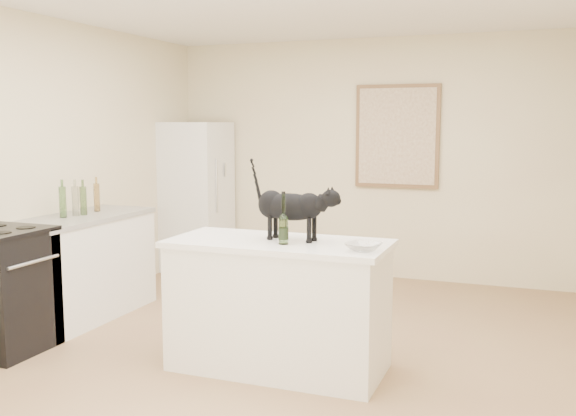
{
  "coord_description": "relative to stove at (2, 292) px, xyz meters",
  "views": [
    {
      "loc": [
        1.72,
        -4.25,
        1.69
      ],
      "look_at": [
        0.15,
        -0.15,
        1.12
      ],
      "focal_mm": 40.71,
      "sensor_mm": 36.0,
      "label": 1
    }
  ],
  "objects": [
    {
      "name": "left_countertop",
      "position": [
        0.0,
        0.9,
        0.43
      ],
      "size": [
        0.62,
        1.44,
        0.04
      ],
      "primitive_type": "cube",
      "color": "gray",
      "rests_on": "left_cabinets"
    },
    {
      "name": "black_cat",
      "position": [
        2.12,
        0.45,
        0.65
      ],
      "size": [
        0.6,
        0.22,
        0.41
      ],
      "primitive_type": null,
      "rotation": [
        0.0,
        0.0,
        -0.08
      ],
      "color": "black",
      "rests_on": "island_top"
    },
    {
      "name": "island_top",
      "position": [
        2.05,
        0.4,
        0.43
      ],
      "size": [
        1.5,
        0.7,
        0.04
      ],
      "primitive_type": "cube",
      "color": "white",
      "rests_on": "island_base"
    },
    {
      "name": "island_base",
      "position": [
        2.05,
        0.4,
        -0.02
      ],
      "size": [
        1.44,
        0.67,
        0.86
      ],
      "primitive_type": "cube",
      "color": "white",
      "rests_on": "floor"
    },
    {
      "name": "wall_left",
      "position": [
        -0.3,
        0.6,
        0.85
      ],
      "size": [
        0.0,
        5.5,
        5.5
      ],
      "primitive_type": "plane",
      "rotation": [
        1.57,
        0.0,
        1.57
      ],
      "color": "beige",
      "rests_on": "ground"
    },
    {
      "name": "fridge",
      "position": [
        0.0,
        2.95,
        0.4
      ],
      "size": [
        0.68,
        0.68,
        1.7
      ],
      "primitive_type": "cube",
      "color": "white",
      "rests_on": "floor"
    },
    {
      "name": "artwork_canvas",
      "position": [
        2.25,
        3.3,
        1.1
      ],
      "size": [
        0.82,
        0.0,
        1.02
      ],
      "primitive_type": "cube",
      "color": "beige",
      "rests_on": "wall_back"
    },
    {
      "name": "wine_bottle",
      "position": [
        2.13,
        0.29,
        0.6
      ],
      "size": [
        0.07,
        0.07,
        0.3
      ],
      "primitive_type": "cylinder",
      "rotation": [
        0.0,
        0.0,
        0.06
      ],
      "color": "#355A24",
      "rests_on": "island_top"
    },
    {
      "name": "artwork_frame",
      "position": [
        2.25,
        3.32,
        1.1
      ],
      "size": [
        0.9,
        0.03,
        1.1
      ],
      "primitive_type": "cube",
      "color": "brown",
      "rests_on": "wall_back"
    },
    {
      "name": "wall_back",
      "position": [
        1.95,
        3.35,
        0.85
      ],
      "size": [
        4.5,
        0.0,
        4.5
      ],
      "primitive_type": "plane",
      "rotation": [
        1.57,
        0.0,
        0.0
      ],
      "color": "beige",
      "rests_on": "ground"
    },
    {
      "name": "glass_bowl",
      "position": [
        2.68,
        0.25,
        0.48
      ],
      "size": [
        0.26,
        0.26,
        0.05
      ],
      "primitive_type": "imported",
      "rotation": [
        0.0,
        0.0,
        -0.24
      ],
      "color": "white",
      "rests_on": "island_top"
    },
    {
      "name": "fridge_paper",
      "position": [
        0.34,
        3.04,
        0.71
      ],
      "size": [
        0.04,
        0.11,
        0.15
      ],
      "primitive_type": "cube",
      "rotation": [
        0.0,
        0.0,
        0.33
      ],
      "color": "silver",
      "rests_on": "fridge"
    },
    {
      "name": "stove",
      "position": [
        0.0,
        0.0,
        0.0
      ],
      "size": [
        0.6,
        0.6,
        0.9
      ],
      "primitive_type": "cube",
      "color": "black",
      "rests_on": "floor"
    },
    {
      "name": "floor",
      "position": [
        1.95,
        0.6,
        -0.45
      ],
      "size": [
        5.5,
        5.5,
        0.0
      ],
      "primitive_type": "plane",
      "color": "#9A7B52",
      "rests_on": "ground"
    },
    {
      "name": "counter_bottle_cluster",
      "position": [
        -0.02,
        0.93,
        0.58
      ],
      "size": [
        0.12,
        0.49,
        0.26
      ],
      "color": "brown",
      "rests_on": "left_countertop"
    },
    {
      "name": "left_cabinets",
      "position": [
        0.0,
        0.9,
        -0.02
      ],
      "size": [
        0.6,
        1.4,
        0.86
      ],
      "primitive_type": "cube",
      "color": "white",
      "rests_on": "floor"
    }
  ]
}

